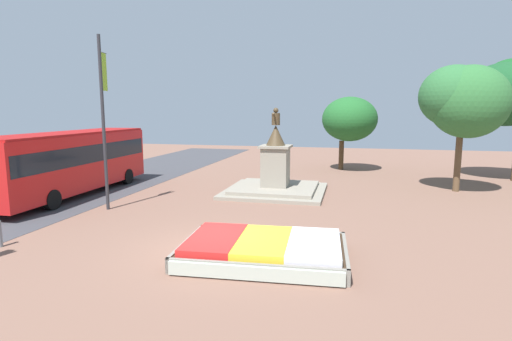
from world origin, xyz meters
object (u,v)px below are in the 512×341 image
(flower_planter, at_px, (263,250))
(banner_pole, at_px, (103,119))
(city_bus, at_px, (71,159))
(statue_monument, at_px, (275,177))

(flower_planter, distance_m, banner_pole, 9.75)
(flower_planter, relative_size, city_bus, 0.47)
(flower_planter, xyz_separation_m, statue_monument, (-1.46, 9.57, 0.55))
(statue_monument, relative_size, banner_pole, 0.69)
(flower_planter, bearing_deg, statue_monument, 98.68)
(statue_monument, xyz_separation_m, banner_pole, (-6.50, -5.30, 3.12))
(flower_planter, height_order, statue_monument, statue_monument)
(flower_planter, height_order, banner_pole, banner_pole)
(statue_monument, distance_m, banner_pole, 8.95)
(statue_monument, relative_size, city_bus, 0.48)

